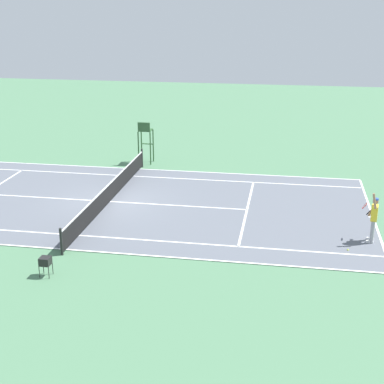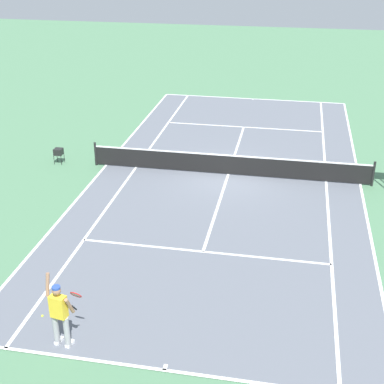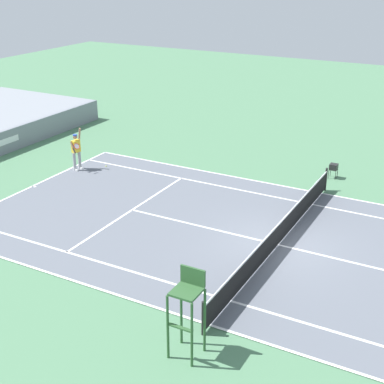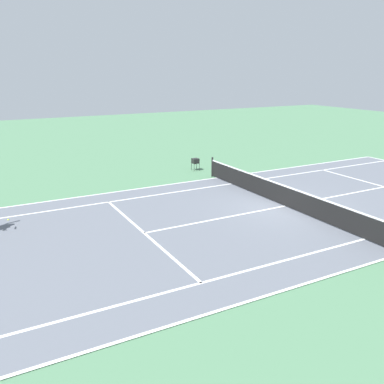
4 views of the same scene
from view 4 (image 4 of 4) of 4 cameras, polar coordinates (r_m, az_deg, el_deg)
The scene contains 5 objects.
ground_plane at distance 18.17m, azimuth 12.49°, elevation -1.97°, with size 80.00×80.00×0.00m, color #4C7A56.
court at distance 18.17m, azimuth 12.50°, elevation -1.93°, with size 11.08×23.88×0.03m.
net at distance 18.02m, azimuth 12.60°, elevation -0.39°, with size 11.98×0.10×1.07m.
tennis_ball at distance 17.61m, azimuth -23.84°, elevation -3.50°, with size 0.07×0.07×0.07m, color #D1E533.
ball_hopper at distance 24.04m, azimuth 0.46°, elevation 4.30°, with size 0.36×0.36×0.70m.
Camera 4 is at (-12.94, 11.47, 5.59)m, focal length 38.99 mm.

